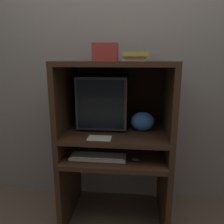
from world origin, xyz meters
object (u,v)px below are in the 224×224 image
Objects in this scene: crt_monitor at (104,101)px; book_stack at (135,56)px; storage_box at (105,52)px; mouse at (136,159)px; keyboard at (98,157)px; snack_bag at (143,121)px.

crt_monitor is 2.25× the size of book_stack.
mouse is at bearing -45.71° from storage_box.
crt_monitor is at bearing 133.59° from mouse.
keyboard is 0.80m from book_stack.
book_stack is 0.24m from storage_box.
crt_monitor is at bearing 164.64° from snack_bag.
mouse is 0.31m from snack_bag.
storage_box is at bearing 168.01° from book_stack.
snack_bag is 0.98× the size of book_stack.
storage_box is (-0.25, 0.26, 0.77)m from mouse.
book_stack is at bearing -11.99° from storage_box.
book_stack is at bearing -16.88° from crt_monitor.
snack_bag is at bearing 28.70° from keyboard.
book_stack reaches higher than snack_bag.
mouse is 0.85m from storage_box.
storage_box is (0.03, 0.24, 0.77)m from keyboard.
storage_box is at bearing 134.29° from mouse.
snack_bag is at bearing -9.88° from book_stack.
mouse is at bearing -3.46° from keyboard.
book_stack is (-0.02, 0.21, 0.73)m from mouse.
keyboard is at bearing 176.54° from mouse.
crt_monitor is 1.02× the size of keyboard.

